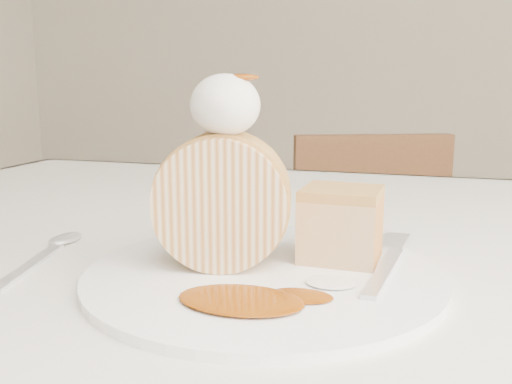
% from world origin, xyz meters
% --- Properties ---
extents(table, '(1.40, 0.90, 0.75)m').
position_xyz_m(table, '(0.00, 0.20, 0.66)').
color(table, beige).
rests_on(table, ground).
extents(chair_far, '(0.49, 0.49, 0.79)m').
position_xyz_m(chair_far, '(-0.07, 1.04, 0.45)').
color(chair_far, brown).
rests_on(chair_far, ground).
extents(plate, '(0.32, 0.32, 0.01)m').
position_xyz_m(plate, '(-0.05, 0.05, 0.75)').
color(plate, white).
rests_on(plate, table).
extents(roulade_slice, '(0.12, 0.09, 0.11)m').
position_xyz_m(roulade_slice, '(-0.09, 0.06, 0.81)').
color(roulade_slice, '#CBB48D').
rests_on(roulade_slice, plate).
extents(cake_chunk, '(0.07, 0.07, 0.06)m').
position_xyz_m(cake_chunk, '(0.01, 0.10, 0.79)').
color(cake_chunk, '#BE8748').
rests_on(cake_chunk, plate).
extents(whipped_cream, '(0.06, 0.06, 0.05)m').
position_xyz_m(whipped_cream, '(-0.08, 0.06, 0.90)').
color(whipped_cream, silver).
rests_on(whipped_cream, roulade_slice).
extents(caramel_drizzle, '(0.03, 0.02, 0.01)m').
position_xyz_m(caramel_drizzle, '(-0.07, 0.06, 0.93)').
color(caramel_drizzle, '#733104').
rests_on(caramel_drizzle, whipped_cream).
extents(caramel_pool, '(0.10, 0.07, 0.00)m').
position_xyz_m(caramel_pool, '(-0.04, -0.02, 0.76)').
color(caramel_pool, '#733104').
rests_on(caramel_pool, plate).
extents(fork, '(0.04, 0.18, 0.00)m').
position_xyz_m(fork, '(0.05, 0.07, 0.76)').
color(fork, silver).
rests_on(fork, plate).
extents(spoon, '(0.06, 0.16, 0.00)m').
position_xyz_m(spoon, '(-0.26, 0.02, 0.75)').
color(spoon, silver).
rests_on(spoon, table).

